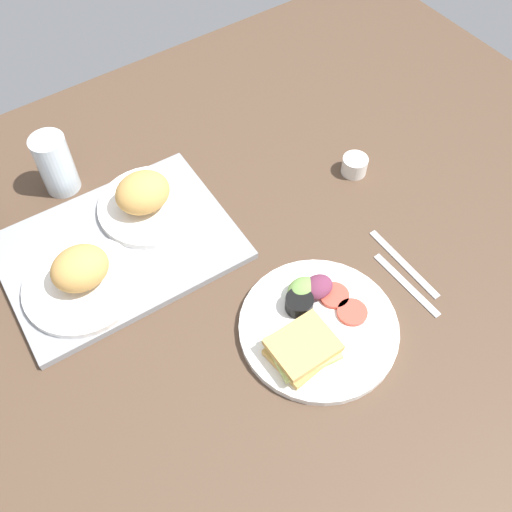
# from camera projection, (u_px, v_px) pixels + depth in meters

# --- Properties ---
(ground_plane) EXTENTS (1.90, 1.50, 0.03)m
(ground_plane) POSITION_uv_depth(u_px,v_px,m) (256.00, 287.00, 1.12)
(ground_plane) COLOR #4C3828
(serving_tray) EXTENTS (0.46, 0.35, 0.02)m
(serving_tray) POSITION_uv_depth(u_px,v_px,m) (119.00, 248.00, 1.15)
(serving_tray) COLOR gray
(serving_tray) RESTS_ON ground_plane
(bread_plate_near) EXTENTS (0.22, 0.22, 0.09)m
(bread_plate_near) POSITION_uv_depth(u_px,v_px,m) (81.00, 276.00, 1.06)
(bread_plate_near) COLOR white
(bread_plate_near) RESTS_ON serving_tray
(bread_plate_far) EXTENTS (0.22, 0.22, 0.09)m
(bread_plate_far) POSITION_uv_depth(u_px,v_px,m) (146.00, 198.00, 1.17)
(bread_plate_far) COLOR white
(bread_plate_far) RESTS_ON serving_tray
(plate_with_salad) EXTENTS (0.29, 0.29, 0.05)m
(plate_with_salad) POSITION_uv_depth(u_px,v_px,m) (315.00, 325.00, 1.04)
(plate_with_salad) COLOR white
(plate_with_salad) RESTS_ON ground_plane
(drinking_glass) EXTENTS (0.07, 0.07, 0.14)m
(drinking_glass) POSITION_uv_depth(u_px,v_px,m) (55.00, 164.00, 1.20)
(drinking_glass) COLOR silver
(drinking_glass) RESTS_ON ground_plane
(espresso_cup) EXTENTS (0.06, 0.06, 0.04)m
(espresso_cup) POSITION_uv_depth(u_px,v_px,m) (355.00, 165.00, 1.26)
(espresso_cup) COLOR silver
(espresso_cup) RESTS_ON ground_plane
(fork) EXTENTS (0.02, 0.17, 0.01)m
(fork) POSITION_uv_depth(u_px,v_px,m) (406.00, 284.00, 1.10)
(fork) COLOR #B7B7BC
(fork) RESTS_ON ground_plane
(knife) EXTENTS (0.02, 0.19, 0.01)m
(knife) POSITION_uv_depth(u_px,v_px,m) (404.00, 263.00, 1.13)
(knife) COLOR #B7B7BC
(knife) RESTS_ON ground_plane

